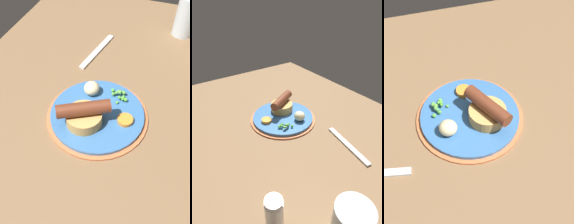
{
  "view_description": "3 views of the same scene",
  "coord_description": "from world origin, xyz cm",
  "views": [
    {
      "loc": [
        40.18,
        11.19,
        48.53
      ],
      "look_at": [
        7.28,
        -0.62,
        6.69
      ],
      "focal_mm": 40.0,
      "sensor_mm": 36.0,
      "label": 1
    },
    {
      "loc": [
        -44.71,
        32.69,
        44.95
      ],
      "look_at": [
        4.25,
        -1.69,
        6.35
      ],
      "focal_mm": 32.0,
      "sensor_mm": 36.0,
      "label": 2
    },
    {
      "loc": [
        -5.83,
        -49.78,
        68.66
      ],
      "look_at": [
        7.32,
        -1.65,
        5.98
      ],
      "focal_mm": 60.0,
      "sensor_mm": 36.0,
      "label": 3
    }
  ],
  "objects": [
    {
      "name": "dining_table",
      "position": [
        0.0,
        0.0,
        1.5
      ],
      "size": [
        110.0,
        80.0,
        3.0
      ],
      "primitive_type": "cube",
      "color": "brown",
      "rests_on": "ground"
    },
    {
      "name": "dinner_plate",
      "position": [
        5.47,
        -0.72,
        3.57
      ],
      "size": [
        23.56,
        23.56,
        1.4
      ],
      "color": "#CC6B3D",
      "rests_on": "dining_table"
    },
    {
      "name": "sausage_pudding",
      "position": [
        8.94,
        -2.61,
        6.9
      ],
      "size": [
        8.18,
        11.53,
        5.89
      ],
      "rotation": [
        0.0,
        0.0,
        2.07
      ],
      "color": "tan",
      "rests_on": "dinner_plate"
    },
    {
      "name": "pea_pile",
      "position": [
        -0.92,
        2.79,
        5.41
      ],
      "size": [
        4.15,
        4.66,
        1.89
      ],
      "color": "#5EB93C",
      "rests_on": "dinner_plate"
    },
    {
      "name": "potato_chunk_0",
      "position": [
        0.13,
        -4.07,
        6.05
      ],
      "size": [
        4.7,
        4.59,
        3.31
      ],
      "primitive_type": "ellipsoid",
      "rotation": [
        0.0,
        0.0,
        2.89
      ],
      "color": "beige",
      "rests_on": "dinner_plate"
    },
    {
      "name": "carrot_slice_0",
      "position": [
        5.77,
        5.97,
        4.89
      ],
      "size": [
        4.73,
        4.73,
        0.99
      ],
      "primitive_type": "cylinder",
      "rotation": [
        0.0,
        0.0,
        0.48
      ],
      "color": "orange",
      "rests_on": "dinner_plate"
    },
    {
      "name": "fork",
      "position": [
        -17.91,
        -8.92,
        3.3
      ],
      "size": [
        18.0,
        4.8,
        0.6
      ],
      "primitive_type": "cube",
      "rotation": [
        0.0,
        0.0,
        -0.18
      ],
      "color": "silver",
      "rests_on": "dining_table"
    },
    {
      "name": "salt_shaker",
      "position": [
        -24.91,
        21.9,
        6.84
      ],
      "size": [
        3.81,
        3.81,
        7.76
      ],
      "color": "silver",
      "rests_on": "dining_table"
    }
  ]
}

